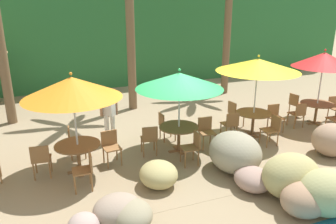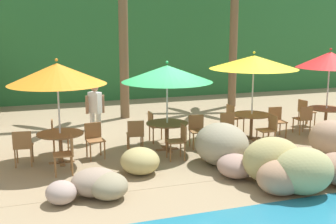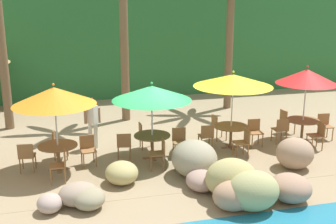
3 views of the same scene
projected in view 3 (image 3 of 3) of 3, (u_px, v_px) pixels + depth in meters
name	position (u px, v px, depth m)	size (l,w,h in m)	color
ground_plane	(154.00, 157.00, 13.07)	(120.00, 120.00, 0.00)	#937F60
terrace_deck	(154.00, 157.00, 13.07)	(18.00, 5.20, 0.01)	#937F60
foliage_backdrop	(113.00, 33.00, 20.67)	(28.00, 2.40, 6.00)	#286633
rock_seawall	(254.00, 173.00, 10.89)	(15.60, 3.61, 1.00)	tan
umbrella_orange	(54.00, 96.00, 11.53)	(2.28, 2.28, 2.51)	silver
dining_table_orange	(58.00, 149.00, 11.94)	(1.10, 1.10, 0.74)	brown
chair_orange_seaward	(88.00, 148.00, 12.34)	(0.46, 0.47, 0.87)	olive
chair_orange_inland	(58.00, 143.00, 12.76)	(0.46, 0.46, 0.87)	olive
chair_orange_left	(27.00, 155.00, 11.78)	(0.47, 0.48, 0.87)	olive
chair_orange_right	(61.00, 164.00, 11.19)	(0.44, 0.43, 0.87)	olive
umbrella_green	(152.00, 93.00, 12.43)	(2.36, 2.36, 2.36)	silver
dining_table_green	(152.00, 139.00, 12.80)	(1.10, 1.10, 0.74)	brown
chair_green_seaward	(179.00, 140.00, 13.04)	(0.46, 0.47, 0.87)	olive
chair_green_inland	(144.00, 134.00, 13.60)	(0.43, 0.42, 0.87)	olive
chair_green_left	(124.00, 144.00, 12.65)	(0.48, 0.48, 0.87)	olive
chair_green_right	(160.00, 152.00, 12.04)	(0.46, 0.45, 0.87)	olive
umbrella_yellow	(233.00, 80.00, 13.25)	(2.49, 2.49, 2.54)	silver
dining_table_yellow	(231.00, 130.00, 13.69)	(1.10, 1.10, 0.74)	brown
chair_yellow_seaward	(255.00, 130.00, 13.95)	(0.45, 0.46, 0.87)	olive
chair_yellow_inland	(217.00, 125.00, 14.46)	(0.46, 0.45, 0.87)	olive
chair_yellow_left	(206.00, 135.00, 13.46)	(0.44, 0.45, 0.87)	olive
chair_yellow_right	(244.00, 141.00, 12.93)	(0.44, 0.44, 0.87)	olive
umbrella_red	(307.00, 77.00, 13.92)	(2.01, 2.01, 2.58)	silver
dining_table_red	(303.00, 123.00, 14.35)	(1.10, 1.10, 0.74)	brown
chair_red_seaward	(325.00, 124.00, 14.59)	(0.46, 0.47, 0.87)	olive
chair_red_inland	(286.00, 120.00, 15.13)	(0.45, 0.45, 0.87)	olive
chair_red_left	(281.00, 129.00, 14.11)	(0.43, 0.44, 0.87)	olive
chair_red_right	(318.00, 134.00, 13.59)	(0.46, 0.45, 0.87)	olive
palm_tree_second	(123.00, 0.00, 15.72)	(3.42, 3.20, 6.97)	brown
palm_tree_third	(230.00, 20.00, 17.74)	(3.21, 3.20, 5.49)	brown
waiter_in_white	(92.00, 119.00, 13.53)	(0.52, 0.39, 1.70)	white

